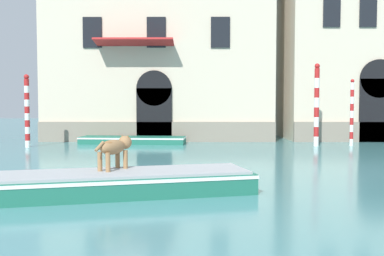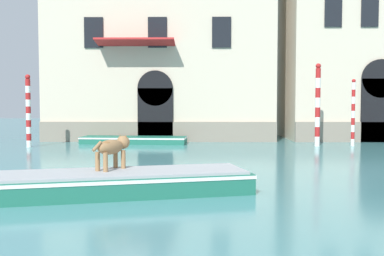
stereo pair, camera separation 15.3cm
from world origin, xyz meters
name	(u,v)px [view 1 (the left image)]	position (x,y,z in m)	size (l,w,h in m)	color
boat_foreground	(92,183)	(2.67, 7.39, 0.29)	(8.00, 3.65, 0.55)	#1E6651
dog_on_deck	(115,147)	(3.14, 7.90, 1.10)	(0.79, 1.14, 0.85)	#997047
boat_moored_near_palazzo	(133,140)	(1.77, 20.95, 0.20)	(5.77, 2.03, 0.38)	#1E6651
mooring_pole_0	(27,111)	(-3.17, 18.89, 1.82)	(0.25, 0.25, 3.61)	white
mooring_pole_1	(317,105)	(11.30, 19.57, 2.12)	(0.26, 0.26, 4.19)	white
mooring_pole_2	(352,112)	(13.14, 19.73, 1.72)	(0.19, 0.19, 3.41)	white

